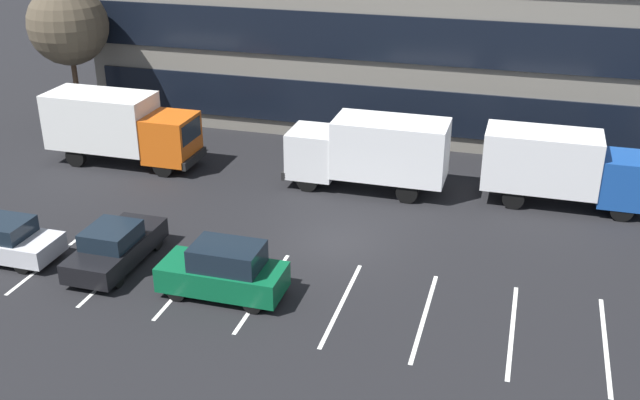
{
  "coord_description": "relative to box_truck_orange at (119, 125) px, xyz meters",
  "views": [
    {
      "loc": [
        6.67,
        -25.08,
        13.51
      ],
      "look_at": [
        -0.79,
        0.65,
        1.4
      ],
      "focal_mm": 41.93,
      "sensor_mm": 36.0,
      "label": 1
    }
  ],
  "objects": [
    {
      "name": "ground_plane",
      "position": [
        12.21,
        -5.2,
        -1.95
      ],
      "size": [
        120.0,
        120.0,
        0.0
      ],
      "primitive_type": "plane",
      "color": "black"
    },
    {
      "name": "lot_markings",
      "position": [
        12.21,
        -9.5,
        -1.94
      ],
      "size": [
        19.74,
        5.4,
        0.01
      ],
      "color": "silver",
      "rests_on": "ground_plane"
    },
    {
      "name": "box_truck_orange",
      "position": [
        0.0,
        0.0,
        0.0
      ],
      "size": [
        7.46,
        2.47,
        3.46
      ],
      "color": "#D85914",
      "rests_on": "ground_plane"
    },
    {
      "name": "box_truck_white",
      "position": [
        12.35,
        0.21,
        -0.07
      ],
      "size": [
        7.21,
        2.39,
        3.34
      ],
      "color": "white",
      "rests_on": "ground_plane"
    },
    {
      "name": "box_truck_blue",
      "position": [
        20.56,
        0.84,
        -0.13
      ],
      "size": [
        6.95,
        2.3,
        3.22
      ],
      "color": "#194799",
      "rests_on": "ground_plane"
    },
    {
      "name": "sedan_black",
      "position": [
        5.0,
        -9.23,
        -1.18
      ],
      "size": [
        1.89,
        4.51,
        1.62
      ],
      "color": "black",
      "rests_on": "ground_plane"
    },
    {
      "name": "suv_forest",
      "position": [
        9.63,
        -10.07,
        -1.01
      ],
      "size": [
        4.27,
        1.81,
        1.93
      ],
      "color": "#0C5933",
      "rests_on": "ground_plane"
    },
    {
      "name": "sedan_silver",
      "position": [
        0.68,
        -9.92,
        -1.21
      ],
      "size": [
        4.38,
        1.83,
        1.57
      ],
      "color": "silver",
      "rests_on": "ground_plane"
    },
    {
      "name": "bare_tree",
      "position": [
        -4.79,
        3.89,
        3.81
      ],
      "size": [
        4.2,
        4.2,
        7.87
      ],
      "color": "#473323",
      "rests_on": "ground_plane"
    }
  ]
}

